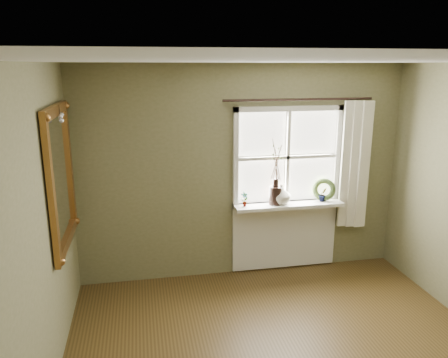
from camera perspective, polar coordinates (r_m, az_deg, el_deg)
name	(u,v)px	position (r m, az deg, el deg)	size (l,w,h in m)	color
ceiling	(326,61)	(3.01, 13.22, 14.75)	(4.50, 4.50, 0.00)	silver
wall_back	(242,172)	(5.35, 2.39, 0.91)	(4.00, 0.10, 2.60)	#6C6A47
wall_left	(13,272)	(3.15, -25.81, -10.83)	(0.10, 4.50, 2.60)	#6C6A47
window_frame	(287,157)	(5.40, 8.28, 2.84)	(1.36, 0.06, 1.24)	silver
window_sill	(289,205)	(5.45, 8.43, -3.37)	(1.36, 0.26, 0.04)	silver
window_apron	(284,235)	(5.70, 7.90, -7.24)	(1.36, 0.04, 0.88)	silver
dark_jug	(275,195)	(5.35, 6.71, -2.15)	(0.15, 0.15, 0.22)	black
cream_vase	(281,194)	(5.38, 7.49, -2.01)	(0.23, 0.23, 0.24)	beige
wreath	(324,192)	(5.62, 12.90, -1.66)	(0.29, 0.29, 0.07)	#364920
potted_plant_left	(245,199)	(5.26, 2.70, -2.65)	(0.09, 0.06, 0.18)	#364920
potted_plant_right	(323,194)	(5.58, 12.79, -1.97)	(0.10, 0.08, 0.18)	#364920
curtain	(354,165)	(5.67, 16.62, 1.75)	(0.36, 0.12, 1.59)	beige
curtain_rod	(299,99)	(5.28, 9.82, 10.20)	(0.03, 0.03, 1.84)	black
gilt_mirror	(61,177)	(4.39, -20.54, 0.24)	(0.10, 1.13, 1.35)	white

